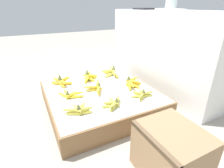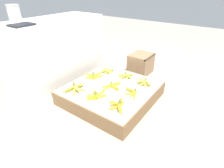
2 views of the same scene
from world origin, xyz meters
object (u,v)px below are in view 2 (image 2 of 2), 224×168
(banana_bunch_middle_midright, at_px, (126,76))
(banana_bunch_back_midleft, at_px, (94,76))
(banana_bunch_front_midright, at_px, (144,82))
(banana_bunch_middle_midleft, at_px, (112,86))
(wooden_crate, at_px, (141,64))
(banana_bunch_back_left, at_px, (75,88))
(glass_jar, at_px, (14,13))
(foam_tray_white, at_px, (54,19))
(banana_bunch_middle_left, at_px, (96,96))
(banana_bunch_back_midright, at_px, (107,71))
(banana_bunch_front_midleft, at_px, (132,92))
(banana_bunch_front_left, at_px, (118,105))

(banana_bunch_middle_midright, xyz_separation_m, banana_bunch_back_midleft, (-0.24, 0.32, 0.01))
(banana_bunch_front_midright, relative_size, banana_bunch_back_midleft, 1.04)
(banana_bunch_middle_midleft, bearing_deg, wooden_crate, 5.21)
(banana_bunch_back_left, bearing_deg, banana_bunch_middle_midleft, -46.75)
(banana_bunch_middle_midleft, height_order, glass_jar, glass_jar)
(banana_bunch_middle_midleft, relative_size, banana_bunch_back_left, 0.99)
(banana_bunch_back_midleft, distance_m, foam_tray_white, 0.79)
(banana_bunch_middle_left, relative_size, banana_bunch_middle_midright, 1.08)
(wooden_crate, distance_m, banana_bunch_back_midleft, 0.82)
(banana_bunch_middle_left, bearing_deg, banana_bunch_back_midleft, 43.38)
(banana_bunch_middle_midright, distance_m, banana_bunch_back_midright, 0.28)
(banana_bunch_back_left, bearing_deg, foam_tray_white, 64.78)
(banana_bunch_back_midright, distance_m, foam_tray_white, 0.88)
(banana_bunch_middle_midleft, xyz_separation_m, banana_bunch_back_midleft, (0.06, 0.33, 0.01))
(banana_bunch_front_midleft, distance_m, banana_bunch_middle_midright, 0.39)
(banana_bunch_front_midright, relative_size, glass_jar, 1.25)
(banana_bunch_front_midright, height_order, foam_tray_white, foam_tray_white)
(banana_bunch_front_midleft, distance_m, foam_tray_white, 1.23)
(banana_bunch_front_left, distance_m, glass_jar, 1.51)
(wooden_crate, distance_m, banana_bunch_front_midleft, 0.89)
(banana_bunch_middle_midleft, relative_size, banana_bunch_back_midright, 1.33)
(banana_bunch_front_midright, bearing_deg, banana_bunch_middle_midright, 84.58)
(banana_bunch_front_midright, bearing_deg, banana_bunch_back_midleft, 110.60)
(banana_bunch_middle_midleft, bearing_deg, banana_bunch_middle_midright, 2.38)
(glass_jar, bearing_deg, banana_bunch_front_left, -87.04)
(banana_bunch_front_left, height_order, glass_jar, glass_jar)
(foam_tray_white, bearing_deg, banana_bunch_front_midright, -72.79)
(banana_bunch_middle_midright, xyz_separation_m, banana_bunch_back_midright, (-0.02, 0.28, 0.00))
(banana_bunch_middle_left, xyz_separation_m, banana_bunch_back_left, (-0.01, 0.28, 0.00))
(banana_bunch_front_midleft, bearing_deg, banana_bunch_back_midleft, 85.34)
(banana_bunch_middle_midright, bearing_deg, banana_bunch_front_midright, -95.42)
(banana_bunch_middle_midleft, xyz_separation_m, banana_bunch_back_midright, (0.28, 0.29, -0.00))
(wooden_crate, distance_m, banana_bunch_middle_midleft, 0.85)
(banana_bunch_front_midright, relative_size, foam_tray_white, 0.79)
(banana_bunch_front_left, distance_m, banana_bunch_back_left, 0.55)
(banana_bunch_front_left, distance_m, banana_bunch_middle_midleft, 0.37)
(wooden_crate, relative_size, banana_bunch_middle_midright, 1.73)
(banana_bunch_front_midleft, xyz_separation_m, glass_jar, (-0.35, 1.33, 0.72))
(banana_bunch_back_midleft, xyz_separation_m, glass_jar, (-0.40, 0.75, 0.71))
(banana_bunch_middle_left, distance_m, banana_bunch_middle_midleft, 0.27)
(banana_bunch_front_midleft, distance_m, banana_bunch_back_midright, 0.60)
(banana_bunch_front_midleft, bearing_deg, wooden_crate, 21.37)
(wooden_crate, distance_m, banana_bunch_front_midright, 0.65)
(banana_bunch_back_midleft, bearing_deg, banana_bunch_middle_left, -136.62)
(wooden_crate, distance_m, foam_tray_white, 1.33)
(banana_bunch_middle_left, xyz_separation_m, foam_tray_white, (0.22, 0.78, 0.63))
(wooden_crate, xyz_separation_m, banana_bunch_back_midright, (-0.56, 0.22, 0.04))
(banana_bunch_middle_midleft, bearing_deg, banana_bunch_front_left, -136.03)
(banana_bunch_front_midleft, relative_size, banana_bunch_back_midright, 1.00)
(glass_jar, distance_m, foam_tray_white, 0.41)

